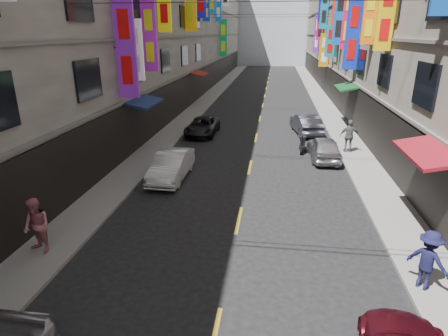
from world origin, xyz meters
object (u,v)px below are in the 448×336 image
(car_left_mid, at_px, (171,165))
(car_right_far, at_px, (306,124))
(pedestrian_rnear, at_px, (428,260))
(pedestrian_lfar, at_px, (37,226))
(pedestrian_rfar, at_px, (349,136))
(car_right_mid, at_px, (324,148))
(scooter_far_right, at_px, (302,144))
(car_left_far, at_px, (202,126))

(car_left_mid, xyz_separation_m, car_right_far, (7.08, 9.69, 0.03))
(car_left_mid, height_order, pedestrian_rnear, pedestrian_rnear)
(pedestrian_lfar, distance_m, pedestrian_rfar, 16.92)
(car_right_far, relative_size, pedestrian_rnear, 2.46)
(car_left_mid, distance_m, car_right_mid, 8.67)
(car_right_mid, relative_size, pedestrian_rfar, 2.01)
(scooter_far_right, height_order, pedestrian_rfar, pedestrian_rfar)
(scooter_far_right, relative_size, car_right_far, 0.43)
(scooter_far_right, distance_m, car_right_far, 4.36)
(scooter_far_right, height_order, car_left_mid, car_left_mid)
(car_right_mid, xyz_separation_m, car_right_far, (-0.60, 5.66, 0.04))
(pedestrian_lfar, height_order, pedestrian_rnear, pedestrian_lfar)
(car_right_mid, distance_m, pedestrian_lfar, 14.99)
(car_left_mid, distance_m, car_left_far, 8.43)
(car_right_far, xyz_separation_m, pedestrian_lfar, (-9.45, -16.78, 0.34))
(car_right_mid, bearing_deg, car_left_mid, 25.26)
(car_right_mid, height_order, pedestrian_rnear, pedestrian_rnear)
(car_left_mid, bearing_deg, pedestrian_rfar, 30.26)
(car_left_far, xyz_separation_m, car_right_far, (7.16, 1.26, 0.11))
(car_right_mid, relative_size, pedestrian_rnear, 2.24)
(car_right_far, relative_size, pedestrian_rfar, 2.21)
(car_right_far, relative_size, pedestrian_lfar, 2.31)
(car_left_mid, relative_size, pedestrian_rfar, 2.13)
(scooter_far_right, relative_size, pedestrian_rfar, 0.94)
(scooter_far_right, bearing_deg, car_right_far, -89.85)
(car_right_far, xyz_separation_m, pedestrian_rfar, (2.14, -4.45, 0.38))
(car_right_far, height_order, pedestrian_rfar, pedestrian_rfar)
(scooter_far_right, bearing_deg, pedestrian_rfar, -176.03)
(car_right_mid, xyz_separation_m, pedestrian_rnear, (1.43, -11.34, 0.32))
(car_left_far, distance_m, pedestrian_lfar, 15.69)
(car_left_far, xyz_separation_m, pedestrian_lfar, (-2.29, -15.52, 0.45))
(pedestrian_rfar, bearing_deg, scooter_far_right, -4.43)
(pedestrian_rnear, distance_m, pedestrian_rfar, 12.55)
(scooter_far_right, xyz_separation_m, car_left_far, (-6.66, 3.06, 0.14))
(pedestrian_lfar, bearing_deg, car_left_far, 105.50)
(scooter_far_right, xyz_separation_m, pedestrian_lfar, (-8.95, -12.45, 0.59))
(scooter_far_right, xyz_separation_m, pedestrian_rfar, (2.63, -0.12, 0.63))
(scooter_far_right, height_order, car_left_far, car_left_far)
(pedestrian_lfar, height_order, pedestrian_rfar, pedestrian_rfar)
(car_right_mid, height_order, pedestrian_rfar, pedestrian_rfar)
(pedestrian_lfar, bearing_deg, pedestrian_rnear, 22.78)
(pedestrian_rfar, bearing_deg, car_left_mid, 27.89)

